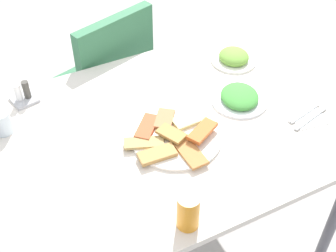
{
  "coord_description": "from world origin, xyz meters",
  "views": [
    {
      "loc": [
        -0.53,
        -1.08,
        1.87
      ],
      "look_at": [
        0.01,
        -0.03,
        0.77
      ],
      "focal_mm": 49.44,
      "sensor_mm": 36.0,
      "label": 1
    }
  ],
  "objects_px": {
    "dining_table": "(163,143)",
    "dining_chair": "(106,82)",
    "pide_platter": "(174,136)",
    "salad_plate_greens": "(239,97)",
    "fork": "(311,118)",
    "drinking_glass": "(2,122)",
    "spoon": "(304,113)",
    "salad_plate_rice": "(234,57)",
    "condiment_caddy": "(23,95)",
    "soda_can": "(188,211)",
    "paper_napkin": "(307,116)"
  },
  "relations": [
    {
      "from": "drinking_glass",
      "to": "dining_table",
      "type": "bearing_deg",
      "value": -25.52
    },
    {
      "from": "pide_platter",
      "to": "salad_plate_greens",
      "type": "xyz_separation_m",
      "value": [
        0.32,
        0.07,
        0.0
      ]
    },
    {
      "from": "salad_plate_greens",
      "to": "fork",
      "type": "bearing_deg",
      "value": -50.35
    },
    {
      "from": "drinking_glass",
      "to": "fork",
      "type": "relative_size",
      "value": 0.48
    },
    {
      "from": "salad_plate_rice",
      "to": "paper_napkin",
      "type": "distance_m",
      "value": 0.42
    },
    {
      "from": "dining_chair",
      "to": "condiment_caddy",
      "type": "relative_size",
      "value": 8.4
    },
    {
      "from": "dining_chair",
      "to": "soda_can",
      "type": "distance_m",
      "value": 1.11
    },
    {
      "from": "salad_plate_greens",
      "to": "spoon",
      "type": "relative_size",
      "value": 1.32
    },
    {
      "from": "dining_chair",
      "to": "drinking_glass",
      "type": "xyz_separation_m",
      "value": [
        -0.52,
        -0.41,
        0.29
      ]
    },
    {
      "from": "soda_can",
      "to": "condiment_caddy",
      "type": "height_order",
      "value": "soda_can"
    },
    {
      "from": "dining_chair",
      "to": "salad_plate_rice",
      "type": "distance_m",
      "value": 0.66
    },
    {
      "from": "salad_plate_rice",
      "to": "drinking_glass",
      "type": "relative_size",
      "value": 2.24
    },
    {
      "from": "pide_platter",
      "to": "soda_can",
      "type": "relative_size",
      "value": 2.87
    },
    {
      "from": "pide_platter",
      "to": "salad_plate_rice",
      "type": "bearing_deg",
      "value": 34.34
    },
    {
      "from": "salad_plate_greens",
      "to": "spoon",
      "type": "bearing_deg",
      "value": -44.95
    },
    {
      "from": "dining_chair",
      "to": "soda_can",
      "type": "bearing_deg",
      "value": -97.09
    },
    {
      "from": "dining_chair",
      "to": "condiment_caddy",
      "type": "bearing_deg",
      "value": -146.25
    },
    {
      "from": "fork",
      "to": "condiment_caddy",
      "type": "height_order",
      "value": "condiment_caddy"
    },
    {
      "from": "drinking_glass",
      "to": "spoon",
      "type": "distance_m",
      "value": 1.09
    },
    {
      "from": "salad_plate_greens",
      "to": "dining_table",
      "type": "bearing_deg",
      "value": -178.87
    },
    {
      "from": "salad_plate_rice",
      "to": "drinking_glass",
      "type": "bearing_deg",
      "value": 179.66
    },
    {
      "from": "soda_can",
      "to": "spoon",
      "type": "distance_m",
      "value": 0.66
    },
    {
      "from": "salad_plate_rice",
      "to": "fork",
      "type": "relative_size",
      "value": 1.07
    },
    {
      "from": "pide_platter",
      "to": "salad_plate_rice",
      "type": "xyz_separation_m",
      "value": [
        0.44,
        0.3,
        0.01
      ]
    },
    {
      "from": "drinking_glass",
      "to": "paper_napkin",
      "type": "relative_size",
      "value": 0.71
    },
    {
      "from": "dining_table",
      "to": "salad_plate_rice",
      "type": "distance_m",
      "value": 0.52
    },
    {
      "from": "fork",
      "to": "salad_plate_rice",
      "type": "bearing_deg",
      "value": 82.32
    },
    {
      "from": "condiment_caddy",
      "to": "dining_chair",
      "type": "bearing_deg",
      "value": 33.75
    },
    {
      "from": "fork",
      "to": "spoon",
      "type": "distance_m",
      "value": 0.04
    },
    {
      "from": "soda_can",
      "to": "fork",
      "type": "distance_m",
      "value": 0.65
    },
    {
      "from": "salad_plate_greens",
      "to": "condiment_caddy",
      "type": "relative_size",
      "value": 2.05
    },
    {
      "from": "paper_napkin",
      "to": "fork",
      "type": "height_order",
      "value": "fork"
    },
    {
      "from": "dining_table",
      "to": "salad_plate_rice",
      "type": "bearing_deg",
      "value": 27.56
    },
    {
      "from": "dining_table",
      "to": "salad_plate_rice",
      "type": "xyz_separation_m",
      "value": [
        0.45,
        0.24,
        0.09
      ]
    },
    {
      "from": "salad_plate_rice",
      "to": "fork",
      "type": "height_order",
      "value": "salad_plate_rice"
    },
    {
      "from": "dining_chair",
      "to": "condiment_caddy",
      "type": "xyz_separation_m",
      "value": [
        -0.41,
        -0.28,
        0.27
      ]
    },
    {
      "from": "spoon",
      "to": "condiment_caddy",
      "type": "bearing_deg",
      "value": 135.85
    },
    {
      "from": "drinking_glass",
      "to": "paper_napkin",
      "type": "bearing_deg",
      "value": -22.89
    },
    {
      "from": "dining_table",
      "to": "fork",
      "type": "xyz_separation_m",
      "value": [
        0.5,
        -0.2,
        0.08
      ]
    },
    {
      "from": "pide_platter",
      "to": "dining_table",
      "type": "bearing_deg",
      "value": 102.8
    },
    {
      "from": "soda_can",
      "to": "drinking_glass",
      "type": "xyz_separation_m",
      "value": [
        -0.39,
        0.64,
        -0.02
      ]
    },
    {
      "from": "dining_chair",
      "to": "soda_can",
      "type": "height_order",
      "value": "dining_chair"
    },
    {
      "from": "pide_platter",
      "to": "fork",
      "type": "relative_size",
      "value": 1.96
    },
    {
      "from": "paper_napkin",
      "to": "fork",
      "type": "distance_m",
      "value": 0.02
    },
    {
      "from": "salad_plate_greens",
      "to": "soda_can",
      "type": "height_order",
      "value": "soda_can"
    },
    {
      "from": "paper_napkin",
      "to": "condiment_caddy",
      "type": "relative_size",
      "value": 1.14
    },
    {
      "from": "dining_table",
      "to": "salad_plate_rice",
      "type": "relative_size",
      "value": 6.46
    },
    {
      "from": "spoon",
      "to": "salad_plate_rice",
      "type": "bearing_deg",
      "value": 84.03
    },
    {
      "from": "dining_table",
      "to": "dining_chair",
      "type": "height_order",
      "value": "dining_chair"
    },
    {
      "from": "fork",
      "to": "spoon",
      "type": "bearing_deg",
      "value": 75.84
    }
  ]
}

